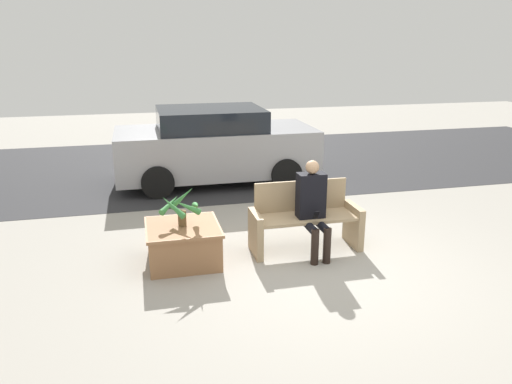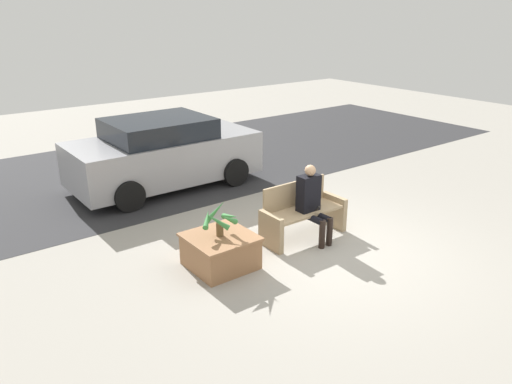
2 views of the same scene
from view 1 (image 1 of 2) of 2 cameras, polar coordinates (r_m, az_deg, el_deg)
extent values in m
plane|color=#9E998E|center=(6.52, 7.24, -8.76)|extent=(30.00, 30.00, 0.00)
cube|color=#2D2D30|center=(11.86, -2.68, 3.29)|extent=(20.00, 6.00, 0.01)
cube|color=tan|center=(6.78, -0.04, -4.81)|extent=(0.09, 0.55, 0.60)
cube|color=tan|center=(7.23, 11.08, -3.74)|extent=(0.09, 0.55, 0.60)
cube|color=tan|center=(6.91, 5.74, -2.90)|extent=(1.34, 0.51, 0.04)
cube|color=tan|center=(7.06, 5.12, -0.40)|extent=(1.34, 0.04, 0.44)
cube|color=black|center=(6.78, 6.29, -0.38)|extent=(0.37, 0.22, 0.61)
sphere|color=tan|center=(6.65, 6.46, 2.84)|extent=(0.18, 0.18, 0.18)
cylinder|color=black|center=(6.68, 6.15, -3.96)|extent=(0.11, 0.44, 0.11)
cylinder|color=black|center=(6.73, 7.50, -3.83)|extent=(0.11, 0.44, 0.11)
cylinder|color=black|center=(6.56, 6.74, -6.25)|extent=(0.10, 0.10, 0.49)
cylinder|color=black|center=(6.61, 8.11, -6.10)|extent=(0.10, 0.10, 0.49)
cube|color=black|center=(6.64, 6.90, -2.61)|extent=(0.07, 0.09, 0.12)
cube|color=#936642|center=(6.64, -8.31, -5.89)|extent=(0.90, 0.89, 0.51)
cube|color=#936642|center=(6.56, -8.39, -4.00)|extent=(0.95, 0.94, 0.04)
cylinder|color=brown|center=(6.51, -8.44, -2.99)|extent=(0.11, 0.11, 0.21)
cone|color=#387F3D|center=(6.47, -6.86, -1.54)|extent=(0.10, 0.40, 0.20)
cone|color=#387F3D|center=(6.58, -8.46, -0.64)|extent=(0.36, 0.14, 0.33)
cone|color=#387F3D|center=(6.56, -9.85, -1.39)|extent=(0.32, 0.36, 0.20)
cone|color=#387F3D|center=(6.33, -9.46, -1.68)|extent=(0.33, 0.32, 0.28)
cone|color=#387F3D|center=(6.30, -7.89, -1.67)|extent=(0.38, 0.21, 0.28)
cube|color=#99999E|center=(10.25, -4.60, 4.74)|extent=(3.98, 1.80, 0.90)
cube|color=black|center=(10.11, -5.25, 8.35)|extent=(2.07, 1.66, 0.42)
cylinder|color=black|center=(9.74, 3.47, 2.04)|extent=(0.61, 0.18, 0.61)
cylinder|color=black|center=(11.43, 0.85, 4.33)|extent=(0.61, 0.18, 0.61)
cylinder|color=black|center=(9.35, -11.16, 1.10)|extent=(0.61, 0.18, 0.61)
cylinder|color=black|center=(11.09, -11.62, 3.58)|extent=(0.61, 0.18, 0.61)
camera|label=2|loc=(3.27, -99.91, 12.77)|focal=35.00mm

